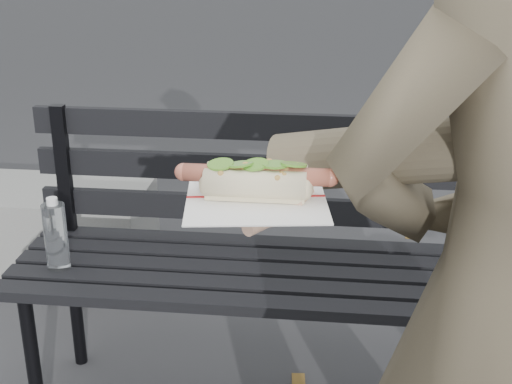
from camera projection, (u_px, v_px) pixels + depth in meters
park_bench at (274, 244)px, 2.04m from camera, size 1.50×0.44×0.88m
concrete_block at (2, 232)px, 2.88m from camera, size 1.20×0.40×0.40m
held_hotdog at (395, 161)px, 0.99m from camera, size 0.62×0.30×0.20m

